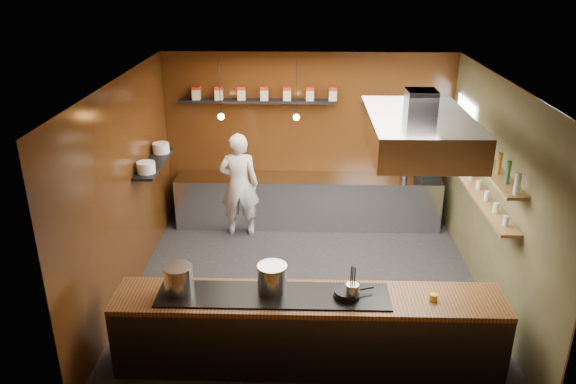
{
  "coord_description": "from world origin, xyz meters",
  "views": [
    {
      "loc": [
        -0.08,
        -6.96,
        4.41
      ],
      "look_at": [
        -0.29,
        0.4,
        1.35
      ],
      "focal_mm": 35.0,
      "sensor_mm": 36.0,
      "label": 1
    }
  ],
  "objects_px": {
    "stockpot_small": "(272,278)",
    "chef": "(239,185)",
    "extractor_hood": "(418,131)",
    "stockpot_large": "(179,279)",
    "espresso_machine": "(429,168)"
  },
  "relations": [
    {
      "from": "stockpot_large",
      "to": "chef",
      "type": "relative_size",
      "value": 0.18
    },
    {
      "from": "extractor_hood",
      "to": "stockpot_small",
      "type": "distance_m",
      "value": 2.48
    },
    {
      "from": "extractor_hood",
      "to": "chef",
      "type": "relative_size",
      "value": 1.11
    },
    {
      "from": "stockpot_large",
      "to": "stockpot_small",
      "type": "xyz_separation_m",
      "value": [
        1.05,
        0.06,
        -0.0
      ]
    },
    {
      "from": "extractor_hood",
      "to": "espresso_machine",
      "type": "distance_m",
      "value": 3.06
    },
    {
      "from": "extractor_hood",
      "to": "stockpot_large",
      "type": "distance_m",
      "value": 3.31
    },
    {
      "from": "stockpot_small",
      "to": "extractor_hood",
      "type": "bearing_deg",
      "value": 32.8
    },
    {
      "from": "stockpot_small",
      "to": "chef",
      "type": "xyz_separation_m",
      "value": [
        -0.75,
        3.29,
        -0.2
      ]
    },
    {
      "from": "chef",
      "to": "stockpot_small",
      "type": "bearing_deg",
      "value": 101.05
    },
    {
      "from": "chef",
      "to": "espresso_machine",
      "type": "bearing_deg",
      "value": -174.64
    },
    {
      "from": "extractor_hood",
      "to": "chef",
      "type": "height_order",
      "value": "extractor_hood"
    },
    {
      "from": "stockpot_large",
      "to": "chef",
      "type": "distance_m",
      "value": 3.37
    },
    {
      "from": "extractor_hood",
      "to": "stockpot_small",
      "type": "xyz_separation_m",
      "value": [
        -1.71,
        -1.11,
        -1.41
      ]
    },
    {
      "from": "extractor_hood",
      "to": "chef",
      "type": "distance_m",
      "value": 3.66
    },
    {
      "from": "extractor_hood",
      "to": "stockpot_small",
      "type": "height_order",
      "value": "extractor_hood"
    }
  ]
}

